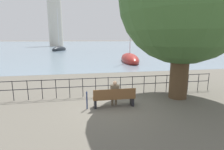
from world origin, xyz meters
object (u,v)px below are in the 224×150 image
at_px(sailboat_3, 178,51).
at_px(sailboat_1, 59,49).
at_px(harbor_lighthouse, 55,18).
at_px(sailboat_4, 130,59).
at_px(sailboat_2, 171,55).
at_px(seated_person_left, 115,92).
at_px(park_bench, 114,98).
at_px(closed_umbrella, 87,99).

bearing_deg(sailboat_3, sailboat_1, 151.75).
bearing_deg(harbor_lighthouse, sailboat_3, -54.70).
bearing_deg(sailboat_3, sailboat_4, -142.48).
bearing_deg(sailboat_1, sailboat_4, -42.03).
bearing_deg(sailboat_4, sailboat_3, 49.26).
bearing_deg(sailboat_4, sailboat_2, 37.17).
bearing_deg(seated_person_left, park_bench, -116.32).
distance_m(sailboat_1, sailboat_2, 31.15).
distance_m(sailboat_1, sailboat_3, 31.63).
height_order(park_bench, seated_person_left, seated_person_left).
distance_m(closed_umbrella, sailboat_1, 44.25).
bearing_deg(harbor_lighthouse, seated_person_left, -81.24).
bearing_deg(sailboat_3, seated_person_left, -130.19).
bearing_deg(sailboat_2, sailboat_3, 38.21).
bearing_deg(park_bench, sailboat_4, 71.53).
bearing_deg(park_bench, harbor_lighthouse, 98.72).
bearing_deg(closed_umbrella, sailboat_2, 53.58).
relative_size(sailboat_2, harbor_lighthouse, 0.27).
xyz_separation_m(park_bench, seated_person_left, (0.04, 0.08, 0.24)).
bearing_deg(closed_umbrella, harbor_lighthouse, 97.83).
height_order(seated_person_left, sailboat_1, sailboat_1).
relative_size(seated_person_left, harbor_lighthouse, 0.04).
bearing_deg(park_bench, closed_umbrella, -178.63).
height_order(park_bench, sailboat_3, sailboat_3).
distance_m(sailboat_4, harbor_lighthouse, 67.19).
distance_m(sailboat_3, harbor_lighthouse, 60.47).
xyz_separation_m(sailboat_3, harbor_lighthouse, (-34.19, 48.29, 12.51)).
height_order(sailboat_2, harbor_lighthouse, harbor_lighthouse).
bearing_deg(park_bench, sailboat_1, 99.29).
distance_m(park_bench, closed_umbrella, 1.26).
bearing_deg(sailboat_3, sailboat_2, -131.55).
relative_size(sailboat_3, sailboat_4, 1.17).
distance_m(park_bench, sailboat_2, 26.29).
xyz_separation_m(sailboat_2, sailboat_4, (-9.40, -5.59, 0.04)).
height_order(seated_person_left, sailboat_3, sailboat_3).
relative_size(sailboat_1, sailboat_3, 0.98).
bearing_deg(park_bench, seated_person_left, 63.68).
bearing_deg(sailboat_4, sailboat_1, 120.88).
xyz_separation_m(park_bench, sailboat_3, (21.95, 31.48, -0.09)).
xyz_separation_m(park_bench, sailboat_4, (5.39, 16.15, -0.07)).
bearing_deg(seated_person_left, sailboat_3, 55.09).
relative_size(seated_person_left, sailboat_4, 0.12).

